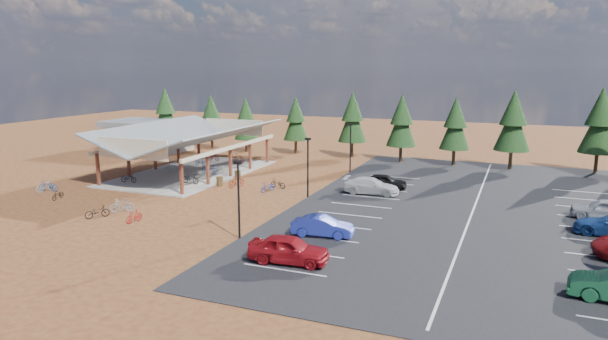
{
  "coord_description": "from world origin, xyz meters",
  "views": [
    {
      "loc": [
        21.69,
        -39.73,
        11.22
      ],
      "look_at": [
        4.11,
        3.31,
        2.09
      ],
      "focal_mm": 32.0,
      "sensor_mm": 36.0,
      "label": 1
    }
  ],
  "objects_px": {
    "bike_1": "(172,168)",
    "car_1": "(323,226)",
    "bike_14": "(268,187)",
    "car_3": "(371,186)",
    "bike_8": "(58,195)",
    "bike_7": "(238,158)",
    "car_0": "(289,249)",
    "trash_bin_1": "(238,175)",
    "bike_6": "(210,169)",
    "lamp_post_1": "(308,163)",
    "bike_0": "(129,178)",
    "lamp_post_0": "(239,194)",
    "bike_9": "(45,186)",
    "car_4": "(384,182)",
    "bike_11": "(134,216)",
    "bike_15": "(237,181)",
    "bike_13": "(122,205)",
    "outbuilding": "(149,135)",
    "bike_16": "(278,183)",
    "bike_10": "(49,186)",
    "bike_12": "(97,212)",
    "bike_pavilion": "(191,137)",
    "bike_3": "(214,157)",
    "bike_2": "(200,162)",
    "trash_bin_0": "(220,181)",
    "car_8": "(604,209)",
    "lamp_post_2": "(350,144)"
  },
  "relations": [
    {
      "from": "bike_1",
      "to": "car_1",
      "type": "xyz_separation_m",
      "value": [
        21.7,
        -13.67,
        0.14
      ]
    },
    {
      "from": "bike_14",
      "to": "car_3",
      "type": "relative_size",
      "value": 0.36
    },
    {
      "from": "bike_8",
      "to": "car_1",
      "type": "bearing_deg",
      "value": -15.56
    },
    {
      "from": "bike_7",
      "to": "car_1",
      "type": "xyz_separation_m",
      "value": [
        18.17,
        -21.38,
        0.1
      ]
    },
    {
      "from": "bike_8",
      "to": "car_0",
      "type": "xyz_separation_m",
      "value": [
        24.02,
        -6.27,
        0.44
      ]
    },
    {
      "from": "trash_bin_1",
      "to": "bike_6",
      "type": "bearing_deg",
      "value": 165.93
    },
    {
      "from": "lamp_post_1",
      "to": "bike_1",
      "type": "distance_m",
      "value": 17.49
    },
    {
      "from": "lamp_post_1",
      "to": "car_0",
      "type": "height_order",
      "value": "lamp_post_1"
    },
    {
      "from": "bike_0",
      "to": "car_0",
      "type": "xyz_separation_m",
      "value": [
        22.58,
        -13.42,
        0.29
      ]
    },
    {
      "from": "bike_8",
      "to": "lamp_post_0",
      "type": "bearing_deg",
      "value": -23.32
    },
    {
      "from": "bike_9",
      "to": "car_4",
      "type": "distance_m",
      "value": 30.37
    },
    {
      "from": "bike_11",
      "to": "bike_15",
      "type": "relative_size",
      "value": 0.82
    },
    {
      "from": "bike_8",
      "to": "bike_13",
      "type": "height_order",
      "value": "bike_13"
    },
    {
      "from": "bike_7",
      "to": "car_0",
      "type": "xyz_separation_m",
      "value": [
        18.06,
        -26.64,
        0.22
      ]
    },
    {
      "from": "bike_0",
      "to": "bike_15",
      "type": "distance_m",
      "value": 10.58
    },
    {
      "from": "lamp_post_0",
      "to": "trash_bin_1",
      "type": "xyz_separation_m",
      "value": [
        -9.18,
        16.27,
        -2.53
      ]
    },
    {
      "from": "outbuilding",
      "to": "bike_16",
      "type": "relative_size",
      "value": 6.68
    },
    {
      "from": "bike_10",
      "to": "bike_12",
      "type": "height_order",
      "value": "bike_10"
    },
    {
      "from": "lamp_post_0",
      "to": "bike_1",
      "type": "xyz_separation_m",
      "value": [
        -16.83,
        16.11,
        -2.4
      ]
    },
    {
      "from": "outbuilding",
      "to": "bike_8",
      "type": "bearing_deg",
      "value": -68.35
    },
    {
      "from": "bike_pavilion",
      "to": "bike_13",
      "type": "xyz_separation_m",
      "value": [
        3.55,
        -14.79,
        -3.28
      ]
    },
    {
      "from": "bike_8",
      "to": "bike_11",
      "type": "bearing_deg",
      "value": -29.35
    },
    {
      "from": "lamp_post_1",
      "to": "bike_3",
      "type": "distance_m",
      "value": 20.5
    },
    {
      "from": "lamp_post_0",
      "to": "bike_11",
      "type": "xyz_separation_m",
      "value": [
        -8.84,
        0.42,
        -2.53
      ]
    },
    {
      "from": "car_3",
      "to": "bike_14",
      "type": "bearing_deg",
      "value": 102.79
    },
    {
      "from": "bike_pavilion",
      "to": "bike_2",
      "type": "distance_m",
      "value": 5.17
    },
    {
      "from": "trash_bin_0",
      "to": "bike_0",
      "type": "distance_m",
      "value": 8.9
    },
    {
      "from": "car_3",
      "to": "bike_0",
      "type": "bearing_deg",
      "value": 97.98
    },
    {
      "from": "bike_12",
      "to": "bike_2",
      "type": "bearing_deg",
      "value": -45.21
    },
    {
      "from": "bike_12",
      "to": "car_4",
      "type": "distance_m",
      "value": 24.45
    },
    {
      "from": "lamp_post_0",
      "to": "bike_14",
      "type": "bearing_deg",
      "value": 107.97
    },
    {
      "from": "car_1",
      "to": "car_3",
      "type": "xyz_separation_m",
      "value": [
        -0.18,
        12.74,
        0.04
      ]
    },
    {
      "from": "bike_7",
      "to": "car_1",
      "type": "distance_m",
      "value": 28.06
    },
    {
      "from": "bike_14",
      "to": "car_3",
      "type": "height_order",
      "value": "car_3"
    },
    {
      "from": "bike_14",
      "to": "bike_1",
      "type": "bearing_deg",
      "value": -178.35
    },
    {
      "from": "outbuilding",
      "to": "bike_12",
      "type": "distance_m",
      "value": 32.47
    },
    {
      "from": "lamp_post_0",
      "to": "bike_pavilion",
      "type": "bearing_deg",
      "value": 131.42
    },
    {
      "from": "bike_2",
      "to": "trash_bin_1",
      "type": "bearing_deg",
      "value": -105.12
    },
    {
      "from": "lamp_post_1",
      "to": "bike_11",
      "type": "relative_size",
      "value": 3.43
    },
    {
      "from": "bike_11",
      "to": "bike_13",
      "type": "relative_size",
      "value": 0.82
    },
    {
      "from": "bike_14",
      "to": "bike_6",
      "type": "bearing_deg",
      "value": 169.54
    },
    {
      "from": "car_4",
      "to": "bike_0",
      "type": "bearing_deg",
      "value": 96.58
    },
    {
      "from": "bike_10",
      "to": "outbuilding",
      "type": "bearing_deg",
      "value": -177.71
    },
    {
      "from": "bike_16",
      "to": "car_8",
      "type": "xyz_separation_m",
      "value": [
        26.42,
        -0.41,
        0.38
      ]
    },
    {
      "from": "bike_3",
      "to": "bike_7",
      "type": "distance_m",
      "value": 3.28
    },
    {
      "from": "lamp_post_2",
      "to": "bike_14",
      "type": "relative_size",
      "value": 2.96
    },
    {
      "from": "bike_14",
      "to": "car_3",
      "type": "xyz_separation_m",
      "value": [
        8.79,
        2.57,
        0.29
      ]
    },
    {
      "from": "bike_16",
      "to": "bike_14",
      "type": "bearing_deg",
      "value": 6.28
    },
    {
      "from": "bike_9",
      "to": "bike_15",
      "type": "height_order",
      "value": "bike_15"
    },
    {
      "from": "bike_2",
      "to": "car_8",
      "type": "distance_m",
      "value": 39.54
    }
  ]
}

